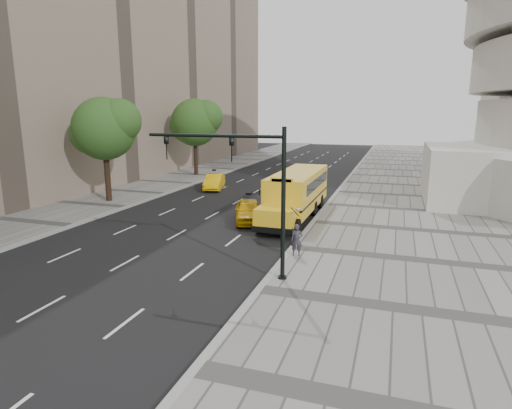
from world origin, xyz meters
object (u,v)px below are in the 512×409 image
(tree_c, at_px, (195,122))
(traffic_signal, at_px, (250,183))
(tree_b, at_px, (105,128))
(school_bus, at_px, (297,190))
(taxi_near, at_px, (249,211))
(taxi_far, at_px, (214,182))
(pedestrian, at_px, (297,240))

(tree_c, bearing_deg, traffic_signal, -59.75)
(tree_b, distance_m, school_bus, 15.44)
(taxi_near, relative_size, taxi_far, 1.00)
(tree_b, xyz_separation_m, taxi_near, (12.34, -2.26, -5.05))
(tree_c, xyz_separation_m, traffic_signal, (15.59, -26.75, -1.82))
(taxi_far, height_order, traffic_signal, traffic_signal)
(traffic_signal, bearing_deg, school_bus, 93.37)
(school_bus, xyz_separation_m, taxi_near, (-2.57, -2.67, -1.05))
(tree_c, distance_m, taxi_near, 22.16)
(school_bus, relative_size, taxi_near, 2.75)
(school_bus, height_order, taxi_far, school_bus)
(pedestrian, distance_m, traffic_signal, 4.58)
(tree_b, height_order, pedestrian, tree_b)
(taxi_near, distance_m, taxi_far, 12.43)
(taxi_far, height_order, pedestrian, pedestrian)
(school_bus, distance_m, traffic_signal, 12.00)
(pedestrian, bearing_deg, tree_c, 115.50)
(school_bus, relative_size, pedestrian, 7.47)
(taxi_far, distance_m, pedestrian, 20.00)
(tree_b, bearing_deg, tree_c, 89.97)
(tree_b, bearing_deg, pedestrian, -26.12)
(school_bus, xyz_separation_m, pedestrian, (2.00, -8.71, -0.84))
(pedestrian, height_order, traffic_signal, traffic_signal)
(school_bus, bearing_deg, pedestrian, -77.05)
(tree_c, bearing_deg, taxi_far, -53.90)
(tree_c, height_order, pedestrian, tree_c)
(tree_b, relative_size, taxi_near, 1.93)
(school_bus, bearing_deg, tree_b, -178.41)
(tree_c, distance_m, taxi_far, 10.51)
(tree_b, height_order, tree_c, tree_c)
(tree_b, xyz_separation_m, pedestrian, (16.91, -8.29, -4.84))
(tree_b, xyz_separation_m, tree_c, (0.01, 15.41, 0.14))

